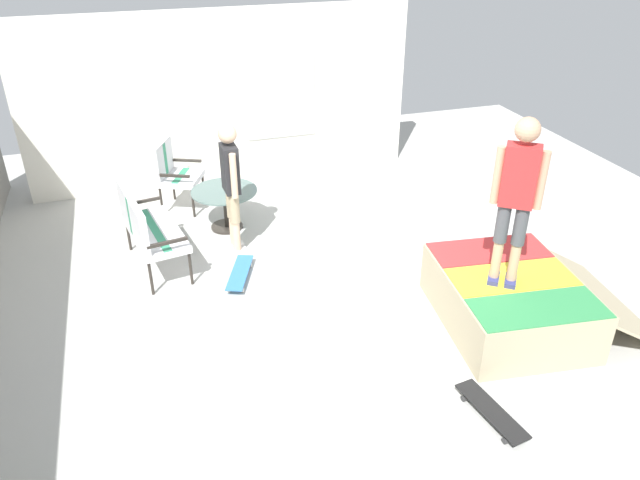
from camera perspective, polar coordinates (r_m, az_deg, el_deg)
ground_plane at (r=7.16m, az=0.96°, el=-5.61°), size 12.00×12.00×0.10m
house_facade at (r=9.85m, az=-8.99°, el=12.89°), size 0.23×6.00×2.65m
skate_ramp at (r=6.88m, az=17.34°, el=-5.31°), size 1.94×2.31×0.59m
patio_bench at (r=7.64m, az=-16.02°, el=1.39°), size 1.33×0.76×1.02m
patio_chair_near_house at (r=9.16m, az=-13.58°, el=6.42°), size 0.79×0.76×1.02m
patio_table at (r=8.51m, az=-8.84°, el=3.57°), size 0.90×0.90×0.57m
person_watching at (r=7.67m, az=-8.30°, el=5.54°), size 0.48×0.25×1.71m
person_skater at (r=6.12m, az=17.90°, el=4.39°), size 0.36×0.40×1.75m
skateboard_by_bench at (r=7.46m, az=-7.47°, el=-3.06°), size 0.82×0.48×0.10m
skateboard_spare at (r=5.81m, az=15.68°, el=-15.09°), size 0.82×0.32×0.10m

